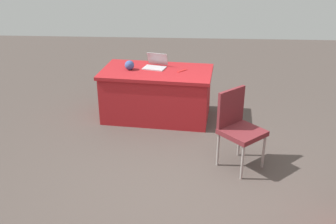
{
  "coord_description": "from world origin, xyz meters",
  "views": [
    {
      "loc": [
        -0.03,
        3.41,
        2.54
      ],
      "look_at": [
        0.18,
        -0.22,
        0.9
      ],
      "focal_mm": 41.47,
      "sensor_mm": 36.0,
      "label": 1
    }
  ],
  "objects_px": {
    "laptop_silver": "(155,65)",
    "scissors_red": "(182,71)",
    "table_foreground": "(157,94)",
    "yarn_ball": "(129,65)",
    "chair_tucked_right": "(238,125)"
  },
  "relations": [
    {
      "from": "yarn_ball",
      "to": "table_foreground",
      "type": "bearing_deg",
      "value": 178.78
    },
    {
      "from": "yarn_ball",
      "to": "scissors_red",
      "type": "relative_size",
      "value": 0.77
    },
    {
      "from": "chair_tucked_right",
      "to": "scissors_red",
      "type": "height_order",
      "value": "chair_tucked_right"
    },
    {
      "from": "table_foreground",
      "to": "yarn_ball",
      "type": "xyz_separation_m",
      "value": [
        0.4,
        -0.01,
        0.44
      ]
    },
    {
      "from": "table_foreground",
      "to": "scissors_red",
      "type": "height_order",
      "value": "scissors_red"
    },
    {
      "from": "table_foreground",
      "to": "scissors_red",
      "type": "xyz_separation_m",
      "value": [
        -0.38,
        0.01,
        0.38
      ]
    },
    {
      "from": "chair_tucked_right",
      "to": "laptop_silver",
      "type": "distance_m",
      "value": 1.84
    },
    {
      "from": "scissors_red",
      "to": "chair_tucked_right",
      "type": "bearing_deg",
      "value": 70.61
    },
    {
      "from": "laptop_silver",
      "to": "scissors_red",
      "type": "xyz_separation_m",
      "value": [
        -0.41,
        0.13,
        -0.04
      ]
    },
    {
      "from": "table_foreground",
      "to": "yarn_ball",
      "type": "relative_size",
      "value": 12.33
    },
    {
      "from": "laptop_silver",
      "to": "yarn_ball",
      "type": "relative_size",
      "value": 2.74
    },
    {
      "from": "table_foreground",
      "to": "chair_tucked_right",
      "type": "height_order",
      "value": "chair_tucked_right"
    },
    {
      "from": "laptop_silver",
      "to": "chair_tucked_right",
      "type": "bearing_deg",
      "value": 141.73
    },
    {
      "from": "table_foreground",
      "to": "chair_tucked_right",
      "type": "distance_m",
      "value": 1.71
    },
    {
      "from": "chair_tucked_right",
      "to": "scissors_red",
      "type": "distance_m",
      "value": 1.51
    }
  ]
}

